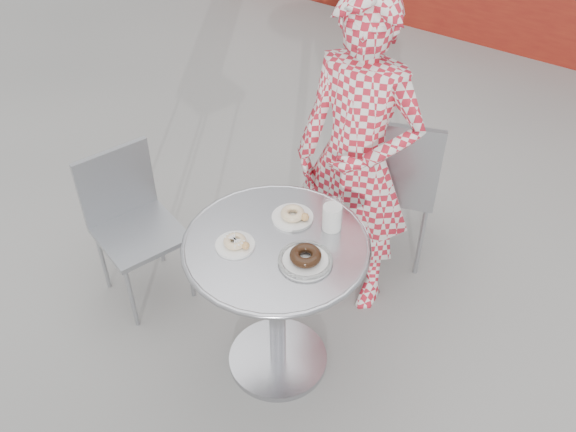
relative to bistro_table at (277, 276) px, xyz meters
The scene contains 9 objects.
ground 0.57m from the bistro_table, 99.70° to the left, with size 60.00×60.00×0.00m, color #9F9D98.
bistro_table is the anchor object (origin of this frame).
chair_far 1.03m from the bistro_table, 86.58° to the left, with size 0.54×0.55×0.91m.
chair_left 0.87m from the bistro_table, behind, with size 0.48×0.47×0.78m.
seated_person 0.63m from the bistro_table, 87.28° to the left, with size 0.58×0.38×1.59m, color red.
plate_far 0.26m from the bistro_table, 98.70° to the left, with size 0.17×0.17×0.05m.
plate_near 0.25m from the bistro_table, 140.46° to the right, with size 0.15×0.15×0.04m.
plate_checker 0.25m from the bistro_table, ahead, with size 0.21×0.21×0.05m.
milk_cup 0.34m from the bistro_table, 55.75° to the left, with size 0.08×0.08×0.13m.
Camera 1 is at (1.05, -1.51, 2.48)m, focal length 40.00 mm.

